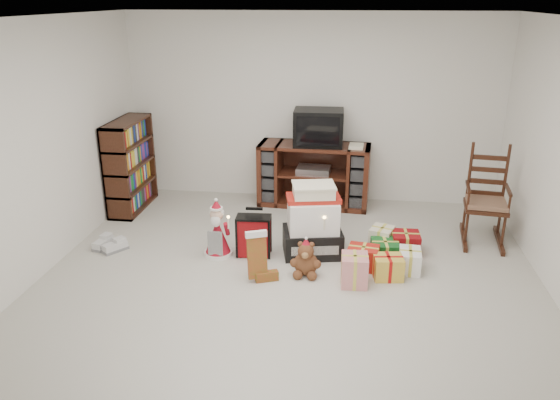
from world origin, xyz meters
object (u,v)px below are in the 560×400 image
object	(u,v)px
gift_pile	(313,225)
santa_figurine	(310,235)
gift_cluster	(384,253)
tv_stand	(314,175)
bookshelf	(130,167)
sneaker_pair	(109,245)
crt_television	(318,128)
mrs_claus_figurine	(218,234)
rocking_chair	(484,207)
teddy_bear	(306,261)
red_suitcase	(254,236)

from	to	relation	value
gift_pile	santa_figurine	world-z (taller)	gift_pile
santa_figurine	gift_cluster	bearing A→B (deg)	-7.82
tv_stand	gift_pile	xyz separation A→B (m)	(0.11, -1.53, -0.07)
bookshelf	gift_cluster	size ratio (longest dim) A/B	1.02
sneaker_pair	crt_television	distance (m)	2.98
tv_stand	mrs_claus_figurine	xyz separation A→B (m)	(-0.91, -1.70, -0.17)
rocking_chair	mrs_claus_figurine	distance (m)	3.06
gift_pile	gift_cluster	size ratio (longest dim) A/B	0.67
bookshelf	rocking_chair	distance (m)	4.43
bookshelf	mrs_claus_figurine	distance (m)	1.95
bookshelf	crt_television	distance (m)	2.51
gift_cluster	santa_figurine	bearing A→B (deg)	172.18
teddy_bear	sneaker_pair	bearing A→B (deg)	172.45
tv_stand	rocking_chair	bearing A→B (deg)	-19.85
santa_figurine	crt_television	distance (m)	1.78
teddy_bear	crt_television	distance (m)	2.21
crt_television	tv_stand	bearing A→B (deg)	163.51
tv_stand	rocking_chair	xyz separation A→B (m)	(2.03, -0.87, -0.02)
gift_pile	sneaker_pair	world-z (taller)	gift_pile
bookshelf	rocking_chair	xyz separation A→B (m)	(4.41, -0.41, -0.18)
tv_stand	crt_television	distance (m)	0.65
bookshelf	rocking_chair	size ratio (longest dim) A/B	1.03
gift_pile	teddy_bear	bearing A→B (deg)	-104.79
tv_stand	teddy_bear	size ratio (longest dim) A/B	4.11
red_suitcase	sneaker_pair	distance (m)	1.65
rocking_chair	crt_television	xyz separation A→B (m)	(-1.98, 0.86, 0.67)
tv_stand	rocking_chair	distance (m)	2.21
red_suitcase	santa_figurine	bearing A→B (deg)	2.85
red_suitcase	mrs_claus_figurine	size ratio (longest dim) A/B	0.83
rocking_chair	red_suitcase	distance (m)	2.67
santa_figurine	sneaker_pair	bearing A→B (deg)	-176.47
gift_cluster	rocking_chair	bearing A→B (deg)	35.65
santa_figurine	rocking_chair	bearing A→B (deg)	20.32
teddy_bear	sneaker_pair	distance (m)	2.26
bookshelf	teddy_bear	world-z (taller)	bookshelf
red_suitcase	crt_television	bearing A→B (deg)	67.67
bookshelf	gift_pile	distance (m)	2.72
bookshelf	gift_cluster	world-z (taller)	bookshelf
tv_stand	crt_television	size ratio (longest dim) A/B	2.30
red_suitcase	santa_figurine	xyz separation A→B (m)	(0.60, 0.07, 0.02)
teddy_bear	bookshelf	bearing A→B (deg)	147.48
sneaker_pair	teddy_bear	bearing A→B (deg)	14.29
red_suitcase	crt_television	world-z (taller)	crt_television
santa_figurine	mrs_claus_figurine	distance (m)	1.00
mrs_claus_figurine	sneaker_pair	xyz separation A→B (m)	(-1.25, -0.03, -0.20)
teddy_bear	santa_figurine	world-z (taller)	santa_figurine
mrs_claus_figurine	gift_cluster	xyz separation A→B (m)	(1.79, 0.00, -0.11)
red_suitcase	sneaker_pair	bearing A→B (deg)	179.24
bookshelf	mrs_claus_figurine	world-z (taller)	bookshelf
teddy_bear	sneaker_pair	size ratio (longest dim) A/B	0.91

